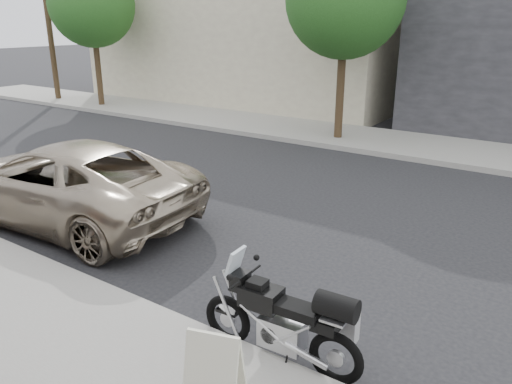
{
  "coord_description": "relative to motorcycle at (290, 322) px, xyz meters",
  "views": [
    {
      "loc": [
        -4.4,
        7.86,
        3.6
      ],
      "look_at": [
        -0.04,
        1.47,
        0.9
      ],
      "focal_mm": 35.0,
      "sensor_mm": 36.0,
      "label": 1
    }
  ],
  "objects": [
    {
      "name": "ground",
      "position": [
        2.13,
        -3.87,
        -0.53
      ],
      "size": [
        120.0,
        120.0,
        0.0
      ],
      "primitive_type": "plane",
      "color": "black",
      "rests_on": "ground"
    },
    {
      "name": "minivan",
      "position": [
        5.63,
        -1.27,
        0.21
      ],
      "size": [
        5.5,
        2.86,
        1.48
      ],
      "primitive_type": "imported",
      "rotation": [
        0.0,
        0.0,
        1.65
      ],
      "color": "tan",
      "rests_on": "ground"
    },
    {
      "name": "far_sidewalk",
      "position": [
        2.13,
        -10.37,
        -0.46
      ],
      "size": [
        44.0,
        3.0,
        0.15
      ],
      "primitive_type": "cube",
      "color": "gray",
      "rests_on": "ground"
    },
    {
      "name": "sandwich_sign",
      "position": [
        0.16,
        1.09,
        0.02
      ],
      "size": [
        0.62,
        0.59,
        0.81
      ],
      "rotation": [
        0.0,
        0.0,
        0.29
      ],
      "color": "white",
      "rests_on": "near_sidewalk"
    },
    {
      "name": "street_tree_right",
      "position": [
        15.13,
        -9.87,
        3.61
      ],
      "size": [
        3.4,
        3.4,
        5.7
      ],
      "color": "#3A2A1A",
      "rests_on": "far_sidewalk"
    },
    {
      "name": "utility_pole",
      "position": [
        18.13,
        -9.87,
        2.97
      ],
      "size": [
        0.24,
        0.24,
        6.7
      ],
      "primitive_type": "cylinder",
      "color": "#3A2A1A",
      "rests_on": "far_sidewalk"
    },
    {
      "name": "motorcycle",
      "position": [
        0.0,
        0.0,
        0.0
      ],
      "size": [
        1.95,
        0.69,
        1.23
      ],
      "rotation": [
        0.0,
        0.0,
        0.05
      ],
      "color": "black",
      "rests_on": "ground"
    },
    {
      "name": "far_building_cream",
      "position": [
        11.13,
        -17.37,
        3.47
      ],
      "size": [
        14.0,
        11.0,
        8.0
      ],
      "color": "#B0A48D",
      "rests_on": "ground"
    }
  ]
}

